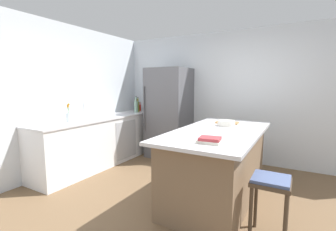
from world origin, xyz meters
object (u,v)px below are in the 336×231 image
at_px(hot_sauce_bottle, 140,107).
at_px(gin_bottle, 136,106).
at_px(refrigerator, 169,113).
at_px(bar_stool, 271,189).
at_px(cookbook_stack, 210,140).
at_px(olive_oil_bottle, 138,106).
at_px(whiskey_bottle, 137,106).
at_px(flower_vase, 69,116).
at_px(kitchen_island, 218,164).
at_px(cutting_board, 227,123).
at_px(sink_faucet, 85,111).
at_px(mixing_bowl, 226,123).

xyz_separation_m(hot_sauce_bottle, gin_bottle, (0.11, -0.30, 0.06)).
distance_m(refrigerator, bar_stool, 3.01).
relative_size(bar_stool, cookbook_stack, 2.62).
bearing_deg(olive_oil_bottle, whiskey_bottle, 139.83).
relative_size(flower_vase, gin_bottle, 0.87).
relative_size(kitchen_island, refrigerator, 1.13).
xyz_separation_m(bar_stool, olive_oil_bottle, (-3.05, 1.94, 0.53)).
height_order(hot_sauce_bottle, gin_bottle, gin_bottle).
relative_size(refrigerator, gin_bottle, 5.20).
bearing_deg(refrigerator, flower_vase, -115.47).
bearing_deg(flower_vase, olive_oil_bottle, 88.01).
xyz_separation_m(refrigerator, hot_sauce_bottle, (-0.90, 0.18, 0.06)).
height_order(refrigerator, cutting_board, refrigerator).
relative_size(kitchen_island, sink_faucet, 7.08).
relative_size(bar_stool, sink_faucet, 2.15).
bearing_deg(kitchen_island, refrigerator, 138.41).
height_order(flower_vase, hot_sauce_bottle, flower_vase).
bearing_deg(mixing_bowl, olive_oil_bottle, 158.07).
height_order(kitchen_island, bar_stool, kitchen_island).
xyz_separation_m(sink_faucet, hot_sauce_bottle, (0.02, 1.64, -0.07)).
relative_size(hot_sauce_bottle, gin_bottle, 0.59).
bearing_deg(bar_stool, cutting_board, 122.10).
bearing_deg(kitchen_island, olive_oil_bottle, 150.34).
xyz_separation_m(olive_oil_bottle, mixing_bowl, (2.31, -0.93, -0.08)).
bearing_deg(sink_faucet, flower_vase, -82.16).
bearing_deg(bar_stool, cookbook_stack, -170.17).
height_order(refrigerator, cookbook_stack, refrigerator).
height_order(hot_sauce_bottle, cookbook_stack, hot_sauce_bottle).
height_order(sink_faucet, cookbook_stack, sink_faucet).
bearing_deg(cookbook_stack, cutting_board, 98.31).
xyz_separation_m(kitchen_island, whiskey_bottle, (-2.43, 1.42, 0.56)).
relative_size(cookbook_stack, cutting_board, 0.68).
height_order(sink_faucet, cutting_board, sink_faucet).
xyz_separation_m(refrigerator, olive_oil_bottle, (-0.81, -0.02, 0.11)).
relative_size(gin_bottle, mixing_bowl, 1.46).
distance_m(mixing_bowl, cutting_board, 0.26).
xyz_separation_m(sink_faucet, cookbook_stack, (2.57, -0.61, -0.11)).
xyz_separation_m(bar_stool, whiskey_bottle, (-3.16, 2.04, 0.51)).
bearing_deg(olive_oil_bottle, flower_vase, -91.99).
height_order(kitchen_island, whiskey_bottle, whiskey_bottle).
bearing_deg(kitchen_island, cutting_board, 96.02).
bearing_deg(hot_sauce_bottle, sink_faucet, -90.82).
xyz_separation_m(refrigerator, flower_vase, (-0.87, -1.83, 0.08)).
bearing_deg(gin_bottle, cutting_board, -14.70).
bearing_deg(refrigerator, cookbook_stack, -51.47).
height_order(bar_stool, gin_bottle, gin_bottle).
distance_m(bar_stool, cutting_board, 1.55).
height_order(cookbook_stack, cutting_board, cookbook_stack).
bearing_deg(hot_sauce_bottle, whiskey_bottle, -98.71).
height_order(kitchen_island, refrigerator, refrigerator).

